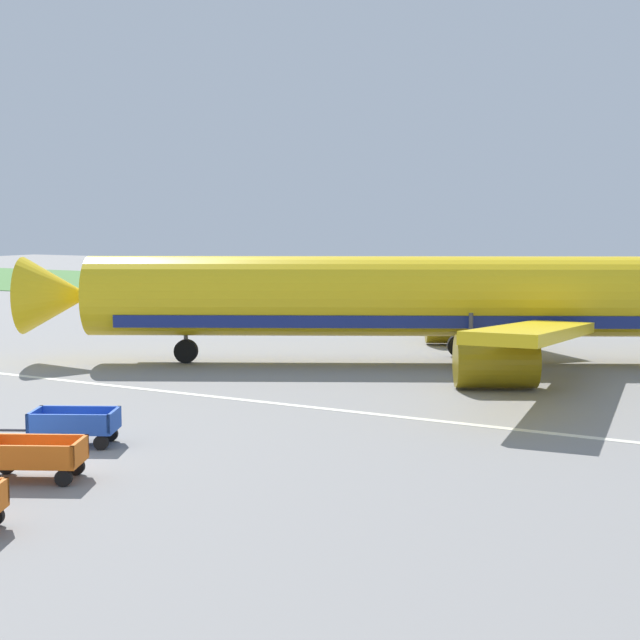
# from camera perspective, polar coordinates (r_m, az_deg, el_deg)

# --- Properties ---
(ground_plane) EXTENTS (220.00, 220.00, 0.00)m
(ground_plane) POSITION_cam_1_polar(r_m,az_deg,el_deg) (28.90, -17.78, -7.88)
(ground_plane) COLOR gray
(grass_strip) EXTENTS (220.00, 28.00, 0.06)m
(grass_strip) POSITION_cam_1_polar(r_m,az_deg,el_deg) (80.96, 14.14, 1.08)
(grass_strip) COLOR #518442
(grass_strip) RESTS_ON ground
(apron_stripe) EXTENTS (120.00, 0.36, 0.01)m
(apron_stripe) POSITION_cam_1_polar(r_m,az_deg,el_deg) (36.97, -5.43, -4.58)
(apron_stripe) COLOR silver
(apron_stripe) RESTS_ON ground
(airplane) EXTENTS (34.87, 28.84, 11.34)m
(airplane) POSITION_cam_1_polar(r_m,az_deg,el_deg) (45.37, 6.64, 1.27)
(airplane) COLOR yellow
(airplane) RESTS_ON ground
(baggage_cart_second_in_row) EXTENTS (3.51, 2.37, 1.07)m
(baggage_cart_second_in_row) POSITION_cam_1_polar(r_m,az_deg,el_deg) (26.57, -16.42, -7.72)
(baggage_cart_second_in_row) COLOR orange
(baggage_cart_second_in_row) RESTS_ON ground
(baggage_cart_third_in_row) EXTENTS (3.50, 2.38, 1.07)m
(baggage_cart_third_in_row) POSITION_cam_1_polar(r_m,az_deg,el_deg) (30.20, -14.19, -6.00)
(baggage_cart_third_in_row) COLOR #234CB2
(baggage_cart_third_in_row) RESTS_ON ground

